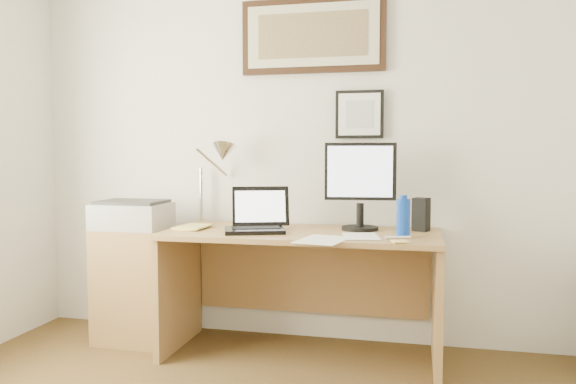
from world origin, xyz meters
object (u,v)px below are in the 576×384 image
(desk, at_px, (304,268))
(side_cabinet, at_px, (140,284))
(water_bottle, at_px, (403,218))
(laptop, at_px, (257,221))
(book, at_px, (180,227))
(printer, at_px, (132,215))
(lcd_monitor, at_px, (360,182))

(desk, bearing_deg, side_cabinet, -178.11)
(water_bottle, height_order, desk, water_bottle)
(desk, xyz_separation_m, laptop, (-0.26, -0.14, 0.29))
(water_bottle, distance_m, book, 1.35)
(side_cabinet, height_order, printer, printer)
(lcd_monitor, bearing_deg, laptop, -162.36)
(desk, bearing_deg, water_bottle, -18.43)
(side_cabinet, bearing_deg, lcd_monitor, 3.18)
(desk, distance_m, laptop, 0.41)
(side_cabinet, bearing_deg, desk, 1.89)
(lcd_monitor, distance_m, printer, 1.45)
(book, bearing_deg, printer, 172.46)
(desk, relative_size, laptop, 3.99)
(water_bottle, bearing_deg, desk, 161.57)
(book, xyz_separation_m, printer, (-0.35, 0.05, 0.06))
(side_cabinet, relative_size, printer, 1.66)
(book, bearing_deg, lcd_monitor, 8.16)
(printer, bearing_deg, laptop, -5.21)
(side_cabinet, bearing_deg, printer, -132.79)
(water_bottle, bearing_deg, side_cabinet, 174.46)
(book, distance_m, laptop, 0.50)
(desk, bearing_deg, book, -171.49)
(side_cabinet, distance_m, laptop, 0.93)
(laptop, distance_m, printer, 0.85)
(water_bottle, xyz_separation_m, desk, (-0.59, 0.20, -0.34))
(water_bottle, xyz_separation_m, printer, (-1.69, 0.13, -0.04))
(water_bottle, relative_size, desk, 0.13)
(side_cabinet, relative_size, book, 3.11)
(laptop, distance_m, lcd_monitor, 0.66)
(desk, xyz_separation_m, printer, (-1.10, -0.07, 0.30))
(book, relative_size, printer, 0.53)
(water_bottle, distance_m, desk, 0.71)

